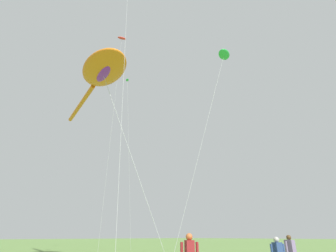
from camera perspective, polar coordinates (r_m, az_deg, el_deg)
The scene contains 5 objects.
big_show_kite at distance 20.10m, azimuth -14.28°, elevation 11.41°, with size 5.64×12.72×13.05m.
person_tall_center at distance 12.69m, azimuth 25.40°, elevation -23.59°, with size 0.51×0.41×1.44m.
small_kite_bird_shape at distance 33.85m, azimuth -10.19°, elevation 17.86°, with size 1.19×1.87×24.04m.
small_kite_stunt_black at distance 17.70m, azimuth 12.16°, elevation 14.85°, with size 3.87×2.18×12.47m.
small_kite_box_yellow at distance 35.34m, azimuth -8.88°, elevation 8.01°, with size 2.33×0.74×20.97m.
Camera 1 is at (-8.98, -2.21, 1.40)m, focal length 27.75 mm.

